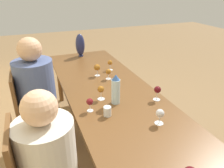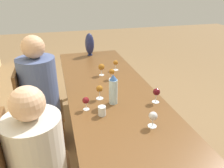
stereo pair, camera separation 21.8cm
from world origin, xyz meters
name	(u,v)px [view 2 (the right image)]	position (x,y,z in m)	size (l,w,h in m)	color
ground_plane	(113,152)	(0.00, 0.00, 0.00)	(14.00, 14.00, 0.00)	olive
dining_table	(113,100)	(0.00, 0.00, 0.68)	(3.06, 0.90, 0.74)	brown
water_bottle	(113,90)	(-0.15, 0.04, 0.88)	(0.08, 0.08, 0.29)	#ADCCD6
water_tumbler	(102,111)	(-0.33, 0.19, 0.78)	(0.07, 0.07, 0.08)	silver
vase	(90,44)	(1.36, 0.00, 0.91)	(0.14, 0.14, 0.34)	#1E234C
wine_glass_0	(102,67)	(0.53, 0.00, 0.84)	(0.08, 0.08, 0.14)	silver
wine_glass_1	(156,92)	(-0.24, -0.35, 0.84)	(0.07, 0.07, 0.14)	silver
wine_glass_2	(100,89)	(-0.04, 0.15, 0.84)	(0.07, 0.07, 0.14)	silver
wine_glass_3	(86,101)	(-0.20, 0.30, 0.82)	(0.06, 0.06, 0.12)	silver
wine_glass_5	(112,72)	(0.39, -0.09, 0.82)	(0.06, 0.06, 0.12)	silver
wine_glass_6	(116,63)	(0.65, -0.21, 0.83)	(0.07, 0.07, 0.13)	silver
wine_glass_7	(153,117)	(-0.59, -0.16, 0.83)	(0.07, 0.07, 0.13)	silver
chair_far	(35,108)	(0.33, 0.79, 0.52)	(0.44, 0.44, 0.97)	brown
person_near	(40,158)	(-0.59, 0.70, 0.63)	(0.39, 0.39, 1.19)	#2D2D38
person_far	(42,93)	(0.33, 0.70, 0.69)	(0.38, 0.38, 1.31)	#2D2D38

